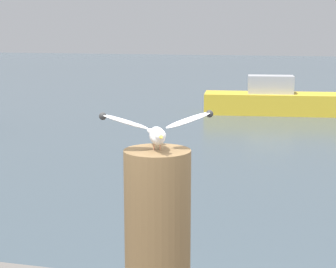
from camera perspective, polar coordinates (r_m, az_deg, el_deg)
mooring_post at (r=3.43m, az=-1.06°, el=-9.36°), size 0.40×0.40×0.95m
seagull at (r=3.28m, az=-1.09°, el=0.44°), size 0.64×0.39×0.23m
boat_yellow at (r=20.02m, az=12.59°, el=3.20°), size 5.88×1.99×1.54m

